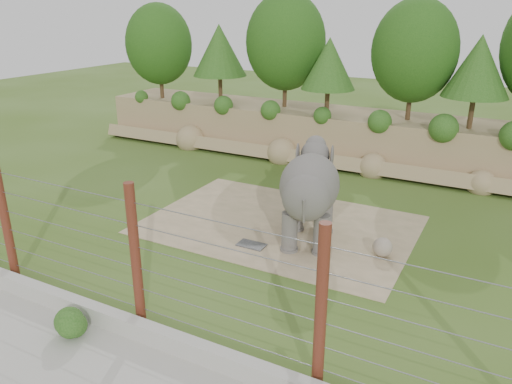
% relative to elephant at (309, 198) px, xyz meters
% --- Properties ---
extents(ground, '(90.00, 90.00, 0.00)m').
position_rel_elephant_xyz_m(ground, '(-2.00, -2.20, -1.67)').
color(ground, '#3B5B16').
rests_on(ground, ground).
extents(back_embankment, '(30.00, 5.52, 8.77)m').
position_rel_elephant_xyz_m(back_embankment, '(-1.41, 10.48, 2.30)').
color(back_embankment, '#A0865D').
rests_on(back_embankment, ground).
extents(dirt_patch, '(10.00, 7.00, 0.02)m').
position_rel_elephant_xyz_m(dirt_patch, '(-1.50, 0.80, -1.66)').
color(dirt_patch, '#968560').
rests_on(dirt_patch, ground).
extents(drain_grate, '(1.00, 0.60, 0.03)m').
position_rel_elephant_xyz_m(drain_grate, '(-1.60, -1.28, -1.63)').
color(drain_grate, '#262628').
rests_on(drain_grate, dirt_patch).
extents(elephant, '(2.86, 4.46, 3.34)m').
position_rel_elephant_xyz_m(elephant, '(0.00, 0.00, 0.00)').
color(elephant, '#58534F').
rests_on(elephant, ground).
extents(stone_ball, '(0.66, 0.66, 0.66)m').
position_rel_elephant_xyz_m(stone_ball, '(2.67, 0.08, -1.32)').
color(stone_ball, gray).
rests_on(stone_ball, dirt_patch).
extents(retaining_wall, '(26.00, 0.35, 0.50)m').
position_rel_elephant_xyz_m(retaining_wall, '(-2.00, -7.20, -1.42)').
color(retaining_wall, '#BBB7AC').
rests_on(retaining_wall, ground).
extents(walkway, '(26.00, 4.00, 0.01)m').
position_rel_elephant_xyz_m(walkway, '(-2.00, -9.20, -1.66)').
color(walkway, '#BBB7AC').
rests_on(walkway, ground).
extents(barrier_fence, '(20.26, 0.26, 4.00)m').
position_rel_elephant_xyz_m(barrier_fence, '(-2.00, -6.70, 0.33)').
color(barrier_fence, '#532115').
rests_on(barrier_fence, ground).
extents(walkway_shrub, '(0.77, 0.77, 0.77)m').
position_rel_elephant_xyz_m(walkway_shrub, '(-3.25, -8.00, -1.27)').
color(walkway_shrub, '#1E4F16').
rests_on(walkway_shrub, walkway).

